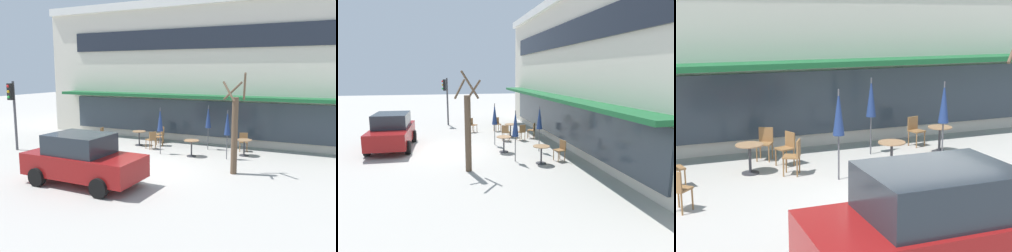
# 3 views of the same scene
# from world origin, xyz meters

# --- Properties ---
(ground_plane) EXTENTS (80.00, 80.00, 0.00)m
(ground_plane) POSITION_xyz_m (0.00, 0.00, 0.00)
(ground_plane) COLOR #ADA8A0
(building_facade) EXTENTS (19.99, 9.10, 7.77)m
(building_facade) POSITION_xyz_m (0.00, 9.97, 3.88)
(building_facade) COLOR beige
(building_facade) RESTS_ON ground
(cafe_table_near_wall) EXTENTS (0.70, 0.70, 0.76)m
(cafe_table_near_wall) POSITION_xyz_m (3.07, 3.93, 0.52)
(cafe_table_near_wall) COLOR #333338
(cafe_table_near_wall) RESTS_ON ground
(cafe_table_streetside) EXTENTS (0.70, 0.70, 0.76)m
(cafe_table_streetside) POSITION_xyz_m (0.92, 2.78, 0.52)
(cafe_table_streetside) COLOR #333338
(cafe_table_streetside) RESTS_ON ground
(cafe_table_by_tree) EXTENTS (0.70, 0.70, 0.76)m
(cafe_table_by_tree) POSITION_xyz_m (-2.47, 3.88, 0.52)
(cafe_table_by_tree) COLOR #333338
(cafe_table_by_tree) RESTS_ON ground
(patio_umbrella_green_folded) EXTENTS (0.28, 0.28, 2.20)m
(patio_umbrella_green_folded) POSITION_xyz_m (2.53, 2.95, 1.63)
(patio_umbrella_green_folded) COLOR #4C4C51
(patio_umbrella_green_folded) RESTS_ON ground
(patio_umbrella_cream_folded) EXTENTS (0.28, 0.28, 2.20)m
(patio_umbrella_cream_folded) POSITION_xyz_m (-0.59, 2.60, 1.63)
(patio_umbrella_cream_folded) COLOR #4C4C51
(patio_umbrella_cream_folded) RESTS_ON ground
(patio_umbrella_corner_open) EXTENTS (0.28, 0.28, 2.20)m
(patio_umbrella_corner_open) POSITION_xyz_m (1.13, 4.48, 1.63)
(patio_umbrella_corner_open) COLOR #4C4C51
(patio_umbrella_corner_open) RESTS_ON ground
(cafe_chair_0) EXTENTS (0.57, 0.57, 0.89)m
(cafe_chair_0) POSITION_xyz_m (-4.36, 1.79, 0.53)
(cafe_chair_0) COLOR olive
(cafe_chair_0) RESTS_ON ground
(cafe_chair_1) EXTENTS (0.55, 0.55, 0.89)m
(cafe_chair_1) POSITION_xyz_m (-1.80, 5.04, 0.53)
(cafe_chair_1) COLOR olive
(cafe_chair_1) RESTS_ON ground
(cafe_chair_2) EXTENTS (0.49, 0.49, 0.89)m
(cafe_chair_2) POSITION_xyz_m (2.81, 4.90, 0.53)
(cafe_chair_2) COLOR olive
(cafe_chair_2) RESTS_ON ground
(cafe_chair_3) EXTENTS (0.51, 0.51, 0.89)m
(cafe_chair_3) POSITION_xyz_m (-1.40, 4.27, 0.53)
(cafe_chair_3) COLOR olive
(cafe_chair_3) RESTS_ON ground
(cafe_chair_4) EXTENTS (0.54, 0.54, 0.89)m
(cafe_chair_4) POSITION_xyz_m (-1.47, 3.37, 0.53)
(cafe_chair_4) COLOR olive
(cafe_chair_4) RESTS_ON ground
(cafe_chair_5) EXTENTS (0.49, 0.49, 0.89)m
(cafe_chair_5) POSITION_xyz_m (-4.36, 3.39, 0.53)
(cafe_chair_5) COLOR olive
(cafe_chair_5) RESTS_ON ground
(parked_sedan) EXTENTS (4.23, 2.08, 1.76)m
(parked_sedan) POSITION_xyz_m (-1.00, -2.56, 0.88)
(parked_sedan) COLOR maroon
(parked_sedan) RESTS_ON ground
(street_tree) EXTENTS (0.95, 1.02, 3.84)m
(street_tree) POSITION_xyz_m (3.40, 0.89, 1.65)
(street_tree) COLOR brown
(street_tree) RESTS_ON ground
(traffic_light_pole) EXTENTS (0.26, 0.43, 3.40)m
(traffic_light_pole) POSITION_xyz_m (-7.41, 0.23, 2.30)
(traffic_light_pole) COLOR #47474C
(traffic_light_pole) RESTS_ON ground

